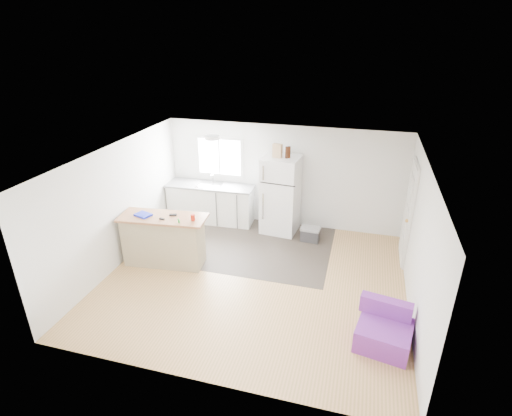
% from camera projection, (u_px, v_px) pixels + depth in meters
% --- Properties ---
extents(room, '(5.51, 5.01, 2.41)m').
position_uv_depth(room, '(254.00, 223.00, 7.07)').
color(room, '#AE8649').
rests_on(room, ground).
extents(vinyl_zone, '(4.05, 2.50, 0.00)m').
position_uv_depth(vinyl_zone, '(238.00, 243.00, 8.83)').
color(vinyl_zone, '#2F2823').
rests_on(vinyl_zone, floor).
extents(window, '(1.18, 0.06, 0.98)m').
position_uv_depth(window, '(220.00, 157.00, 9.48)').
color(window, white).
rests_on(window, back_wall).
extents(interior_door, '(0.11, 0.92, 2.10)m').
position_uv_depth(interior_door, '(409.00, 213.00, 7.84)').
color(interior_door, white).
rests_on(interior_door, right_wall).
extents(ceiling_fixture, '(0.30, 0.30, 0.07)m').
position_uv_depth(ceiling_fixture, '(212.00, 137.00, 7.93)').
color(ceiling_fixture, white).
rests_on(ceiling_fixture, ceiling).
extents(kitchen_cabinets, '(2.13, 0.74, 1.22)m').
position_uv_depth(kitchen_cabinets, '(211.00, 203.00, 9.69)').
color(kitchen_cabinets, white).
rests_on(kitchen_cabinets, floor).
extents(peninsula, '(1.74, 0.81, 1.04)m').
position_uv_depth(peninsula, '(164.00, 240.00, 7.89)').
color(peninsula, tan).
rests_on(peninsula, floor).
extents(refrigerator, '(0.85, 0.82, 1.78)m').
position_uv_depth(refrigerator, '(281.00, 195.00, 9.04)').
color(refrigerator, white).
rests_on(refrigerator, floor).
extents(cooler, '(0.44, 0.31, 0.32)m').
position_uv_depth(cooler, '(310.00, 234.00, 8.87)').
color(cooler, '#323235').
rests_on(cooler, floor).
extents(purple_seat, '(0.88, 0.85, 0.63)m').
position_uv_depth(purple_seat, '(384.00, 331.00, 5.94)').
color(purple_seat, purple).
rests_on(purple_seat, floor).
extents(cleaner_jug, '(0.16, 0.13, 0.32)m').
position_uv_depth(cleaner_jug, '(167.00, 261.00, 7.89)').
color(cleaner_jug, white).
rests_on(cleaner_jug, floor).
extents(mop, '(0.22, 0.32, 1.13)m').
position_uv_depth(mop, '(181.00, 258.00, 7.80)').
color(mop, green).
rests_on(mop, floor).
extents(red_cup, '(0.08, 0.08, 0.12)m').
position_uv_depth(red_cup, '(193.00, 217.00, 7.49)').
color(red_cup, red).
rests_on(red_cup, peninsula).
extents(blue_tray, '(0.35, 0.30, 0.04)m').
position_uv_depth(blue_tray, '(143.00, 215.00, 7.70)').
color(blue_tray, '#1624D2').
rests_on(blue_tray, peninsula).
extents(tool_a, '(0.15, 0.09, 0.03)m').
position_uv_depth(tool_a, '(173.00, 215.00, 7.70)').
color(tool_a, black).
rests_on(tool_a, peninsula).
extents(tool_b, '(0.11, 0.06, 0.03)m').
position_uv_depth(tool_b, '(162.00, 219.00, 7.54)').
color(tool_b, black).
rests_on(tool_b, peninsula).
extents(cardboard_box, '(0.22, 0.14, 0.30)m').
position_uv_depth(cardboard_box, '(277.00, 151.00, 8.58)').
color(cardboard_box, tan).
rests_on(cardboard_box, refrigerator).
extents(bottle_left, '(0.09, 0.09, 0.25)m').
position_uv_depth(bottle_left, '(287.00, 153.00, 8.55)').
color(bottle_left, '#3B1A0A').
rests_on(bottle_left, refrigerator).
extents(bottle_right, '(0.08, 0.08, 0.25)m').
position_uv_depth(bottle_right, '(289.00, 152.00, 8.56)').
color(bottle_right, '#3B1A0A').
rests_on(bottle_right, refrigerator).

